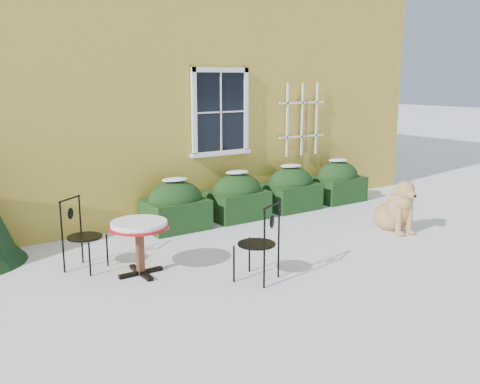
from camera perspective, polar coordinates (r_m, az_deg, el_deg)
ground at (r=7.60m, az=4.31°, el=-7.96°), size 80.00×80.00×0.00m
house at (r=13.34m, az=-15.22°, el=14.32°), size 12.40×8.40×6.40m
hedge_row at (r=10.40m, az=2.67°, el=-0.13°), size 4.95×0.80×0.91m
bistro_table at (r=7.22m, az=-10.70°, el=-4.04°), size 0.80×0.80×0.74m
patio_chair_near at (r=6.94m, az=2.12°, el=-5.35°), size 0.62×0.62×1.04m
patio_chair_far at (r=7.66m, az=-16.51°, el=-4.35°), size 0.62×0.62×1.00m
dog at (r=9.57m, az=16.32°, el=-1.83°), size 0.73×1.00×0.95m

